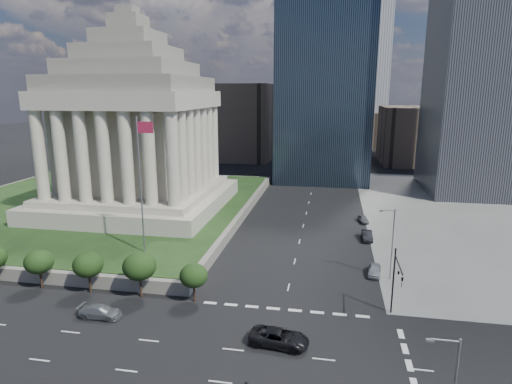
% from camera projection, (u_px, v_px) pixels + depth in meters
% --- Properties ---
extents(ground, '(500.00, 500.00, 0.00)m').
position_uv_depth(ground, '(316.00, 175.00, 133.17)').
color(ground, black).
rests_on(ground, ground).
extents(plaza_terrace, '(66.00, 70.00, 1.80)m').
position_uv_depth(plaza_terrace, '(97.00, 206.00, 92.89)').
color(plaza_terrace, slate).
rests_on(plaza_terrace, ground).
extents(plaza_lawn, '(64.00, 68.00, 0.10)m').
position_uv_depth(plaza_lawn, '(97.00, 202.00, 92.67)').
color(plaza_lawn, '#1E3515').
rests_on(plaza_lawn, plaza_terrace).
extents(war_memorial, '(34.00, 34.00, 39.00)m').
position_uv_depth(war_memorial, '(134.00, 112.00, 84.36)').
color(war_memorial, '#ADA591').
rests_on(war_memorial, plaza_lawn).
extents(flagpole, '(2.52, 0.24, 20.00)m').
position_uv_depth(flagpole, '(141.00, 178.00, 61.16)').
color(flagpole, slate).
rests_on(flagpole, plaza_lawn).
extents(tree_row, '(53.00, 4.00, 6.00)m').
position_uv_depth(tree_row, '(16.00, 265.00, 56.28)').
color(tree_row, black).
rests_on(tree_row, ground).
extents(midrise_glass, '(26.00, 26.00, 60.00)m').
position_uv_depth(midrise_glass, '(325.00, 74.00, 121.15)').
color(midrise_glass, black).
rests_on(midrise_glass, ground).
extents(building_filler_ne, '(20.00, 30.00, 20.00)m').
position_uv_depth(building_filler_ne, '(410.00, 135.00, 154.05)').
color(building_filler_ne, brown).
rests_on(building_filler_ne, ground).
extents(building_filler_nw, '(24.00, 30.00, 28.00)m').
position_uv_depth(building_filler_nw, '(241.00, 122.00, 163.90)').
color(building_filler_nw, brown).
rests_on(building_filler_nw, ground).
extents(traffic_signal_ne, '(0.30, 5.74, 8.00)m').
position_uv_depth(traffic_signal_ne, '(396.00, 278.00, 47.14)').
color(traffic_signal_ne, black).
rests_on(traffic_signal_ne, ground).
extents(street_lamp_north, '(2.13, 0.22, 10.00)m').
position_uv_depth(street_lamp_north, '(391.00, 240.00, 57.72)').
color(street_lamp_north, slate).
rests_on(street_lamp_north, ground).
extents(pickup_truck, '(3.51, 6.41, 1.70)m').
position_uv_depth(pickup_truck, '(279.00, 338.00, 43.46)').
color(pickup_truck, black).
rests_on(pickup_truck, ground).
extents(suv_grey, '(4.99, 2.11, 1.44)m').
position_uv_depth(suv_grey, '(100.00, 312.00, 48.88)').
color(suv_grey, slate).
rests_on(suv_grey, ground).
extents(parked_sedan_near, '(2.25, 4.52, 1.48)m').
position_uv_depth(parked_sedan_near, '(374.00, 270.00, 60.21)').
color(parked_sedan_near, '#96999E').
rests_on(parked_sedan_near, ground).
extents(parked_sedan_mid, '(4.81, 1.81, 1.57)m').
position_uv_depth(parked_sedan_mid, '(367.00, 236.00, 74.47)').
color(parked_sedan_mid, black).
rests_on(parked_sedan_mid, ground).
extents(parked_sedan_far, '(4.11, 2.22, 1.33)m').
position_uv_depth(parked_sedan_far, '(363.00, 219.00, 84.49)').
color(parked_sedan_far, '#595C61').
rests_on(parked_sedan_far, ground).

